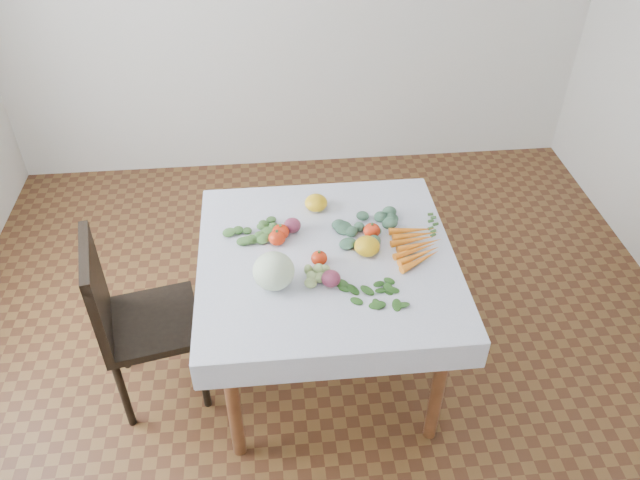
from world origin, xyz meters
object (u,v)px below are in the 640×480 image
(table, at_px, (327,273))
(cabbage, at_px, (274,271))
(chair, at_px, (129,314))
(heirloom_back, at_px, (316,203))
(carrot_bunch, at_px, (417,245))

(table, xyz_separation_m, cabbage, (-0.24, -0.16, 0.18))
(table, distance_m, chair, 0.90)
(heirloom_back, xyz_separation_m, carrot_bunch, (0.42, -0.33, -0.02))
(cabbage, bearing_deg, heirloom_back, 66.51)
(carrot_bunch, bearing_deg, table, -177.59)
(cabbage, xyz_separation_m, carrot_bunch, (0.64, 0.18, -0.06))
(table, bearing_deg, carrot_bunch, 2.41)
(chair, height_order, heirloom_back, chair)
(heirloom_back, bearing_deg, cabbage, -113.49)
(carrot_bunch, bearing_deg, chair, -177.04)
(table, distance_m, carrot_bunch, 0.42)
(chair, relative_size, heirloom_back, 8.48)
(heirloom_back, bearing_deg, carrot_bunch, -38.27)
(chair, bearing_deg, cabbage, -9.72)
(chair, height_order, cabbage, chair)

